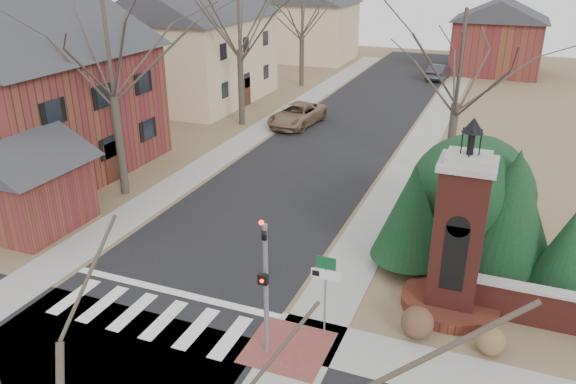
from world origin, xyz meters
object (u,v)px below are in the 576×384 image
at_px(pickup_truck, 297,115).
at_px(brick_gate_monument, 457,249).
at_px(sign_post, 325,281).
at_px(traffic_signal_pole, 265,277).
at_px(distant_car, 439,72).

bearing_deg(pickup_truck, brick_gate_monument, -49.27).
relative_size(sign_post, pickup_truck, 0.52).
xyz_separation_m(traffic_signal_pole, brick_gate_monument, (4.70, 4.42, -0.42)).
bearing_deg(traffic_signal_pole, brick_gate_monument, 43.24).
bearing_deg(traffic_signal_pole, sign_post, 47.57).
bearing_deg(distant_car, brick_gate_monument, 103.76).
relative_size(traffic_signal_pole, brick_gate_monument, 0.69).
xyz_separation_m(sign_post, pickup_truck, (-8.99, 21.21, -1.22)).
bearing_deg(brick_gate_monument, sign_post, -138.58).
bearing_deg(traffic_signal_pole, distant_car, 91.23).
distance_m(brick_gate_monument, distant_car, 37.82).
distance_m(traffic_signal_pole, distant_car, 41.84).
distance_m(traffic_signal_pole, pickup_truck, 23.97).
bearing_deg(sign_post, traffic_signal_pole, -132.43).
height_order(pickup_truck, distant_car, pickup_truck).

